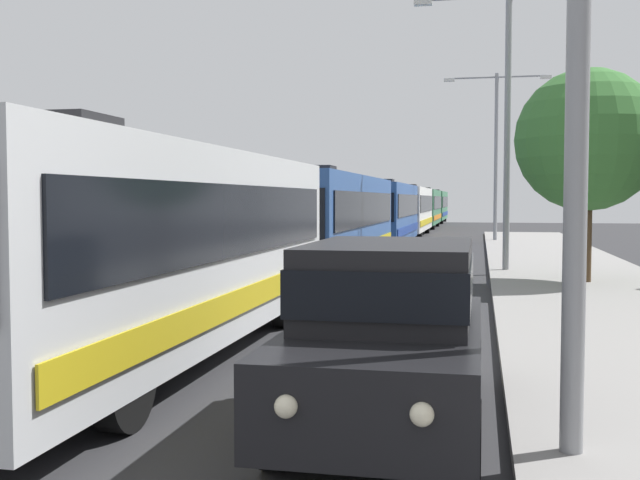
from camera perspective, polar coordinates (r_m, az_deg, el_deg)
bus_lead at (r=11.36m, az=-12.00°, el=-0.31°), size 2.58×10.96×3.21m
bus_second_in_line at (r=23.49m, az=0.59°, el=1.50°), size 2.58×12.24×3.21m
bus_middle at (r=36.71m, az=4.69°, el=2.06°), size 2.58×10.64×3.21m
bus_fourth_in_line at (r=49.15m, az=6.52°, el=2.32°), size 2.58×11.48×3.21m
bus_rear at (r=61.96m, az=7.64°, el=2.47°), size 2.58×11.16×3.21m
bus_tail_end at (r=75.39m, az=8.40°, el=2.57°), size 2.58×11.47×3.21m
white_suv at (r=7.90m, az=5.21°, el=-6.53°), size 1.86×4.54×1.90m
streetlamp_mid at (r=24.50m, az=13.88°, el=10.14°), size 5.80×0.28×8.61m
streetlamp_far at (r=41.88m, az=13.06°, el=7.33°), size 5.55×0.28×8.84m
roadside_tree at (r=21.40m, az=19.38°, el=7.06°), size 3.76×3.76×5.63m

